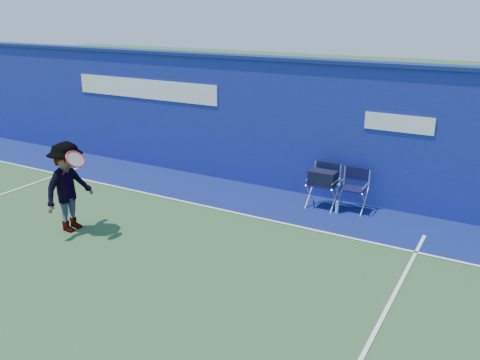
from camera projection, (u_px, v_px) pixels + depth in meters
The scene contains 8 objects.
ground at pixel (99, 269), 8.48m from camera, with size 80.00×80.00×0.00m, color #2D502B.
stadium_wall at pixel (248, 120), 12.26m from camera, with size 24.00×0.50×3.08m.
out_of_bounds_strip at pixel (225, 194), 11.86m from camera, with size 24.00×1.80×0.01m, color #0D1955.
court_lines at pixel (124, 253), 8.97m from camera, with size 24.00×12.00×0.01m.
directors_chair_left at pixel (323, 190), 10.95m from camera, with size 0.58×0.52×0.96m.
directors_chair_right at pixel (352, 198), 10.82m from camera, with size 0.54×0.49×0.91m.
water_bottle at pixel (337, 207), 10.72m from camera, with size 0.07×0.07×0.27m, color silver.
tennis_player at pixel (69, 187), 9.69m from camera, with size 0.91×1.18×1.77m.
Camera 1 is at (5.77, -5.41, 4.15)m, focal length 38.00 mm.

